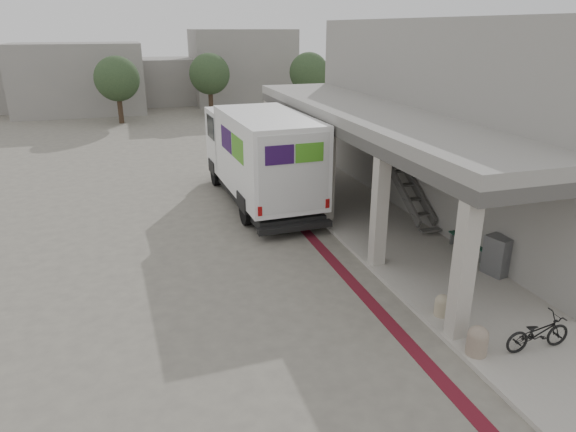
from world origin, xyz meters
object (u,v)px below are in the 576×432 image
object	(u,v)px
fedex_truck	(259,154)
bench	(470,244)
utility_cabinet	(498,256)
bicycle_black	(538,333)

from	to	relation	value
fedex_truck	bench	bearing A→B (deg)	-57.55
bench	utility_cabinet	xyz separation A→B (m)	(-0.20, -1.47, 0.27)
bicycle_black	fedex_truck	bearing A→B (deg)	16.44
utility_cabinet	bench	bearing A→B (deg)	67.98
fedex_truck	utility_cabinet	world-z (taller)	fedex_truck
utility_cabinet	bicycle_black	world-z (taller)	utility_cabinet
bench	bicycle_black	bearing A→B (deg)	-111.99
bicycle_black	utility_cabinet	bearing A→B (deg)	-23.53
bench	utility_cabinet	size ratio (longest dim) A/B	1.56
fedex_truck	bench	xyz separation A→B (m)	(4.90, -7.08, -1.55)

